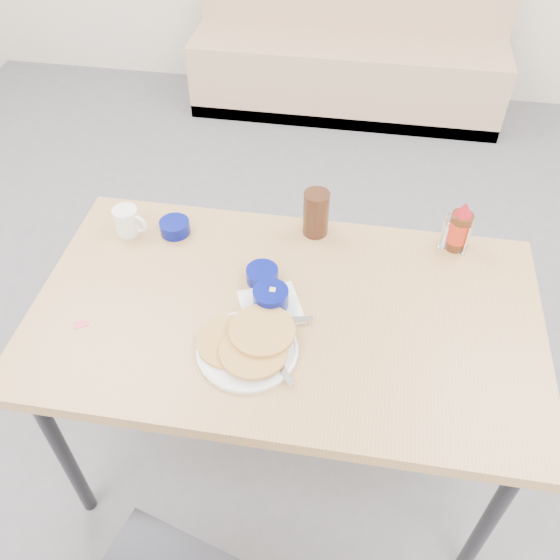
% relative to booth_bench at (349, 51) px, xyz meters
% --- Properties ---
extents(ground, '(6.00, 6.00, 0.00)m').
position_rel_booth_bench_xyz_m(ground, '(0.00, -2.78, -0.35)').
color(ground, slate).
rests_on(ground, ground).
extents(booth_bench, '(1.90, 0.56, 1.22)m').
position_rel_booth_bench_xyz_m(booth_bench, '(0.00, 0.00, 0.00)').
color(booth_bench, tan).
rests_on(booth_bench, ground).
extents(dining_table, '(1.40, 0.80, 0.76)m').
position_rel_booth_bench_xyz_m(dining_table, '(0.00, -2.53, 0.35)').
color(dining_table, tan).
rests_on(dining_table, ground).
extents(pancake_plate, '(0.27, 0.26, 0.05)m').
position_rel_booth_bench_xyz_m(pancake_plate, '(-0.07, -2.68, 0.43)').
color(pancake_plate, white).
rests_on(pancake_plate, dining_table).
extents(coffee_mug, '(0.11, 0.08, 0.09)m').
position_rel_booth_bench_xyz_m(coffee_mug, '(-0.53, -2.29, 0.45)').
color(coffee_mug, white).
rests_on(coffee_mug, dining_table).
extents(grits_setting, '(0.23, 0.21, 0.07)m').
position_rel_booth_bench_xyz_m(grits_setting, '(-0.04, -2.53, 0.44)').
color(grits_setting, white).
rests_on(grits_setting, dining_table).
extents(creamer_bowl, '(0.09, 0.09, 0.04)m').
position_rel_booth_bench_xyz_m(creamer_bowl, '(-0.39, -2.27, 0.43)').
color(creamer_bowl, '#040D69').
rests_on(creamer_bowl, dining_table).
extents(butter_bowl, '(0.09, 0.09, 0.04)m').
position_rel_booth_bench_xyz_m(butter_bowl, '(-0.08, -2.43, 0.43)').
color(butter_bowl, '#040D69').
rests_on(butter_bowl, dining_table).
extents(amber_tumbler, '(0.09, 0.09, 0.15)m').
position_rel_booth_bench_xyz_m(amber_tumbler, '(0.04, -2.19, 0.48)').
color(amber_tumbler, '#381D11').
rests_on(amber_tumbler, dining_table).
extents(condiment_caddy, '(0.10, 0.07, 0.11)m').
position_rel_booth_bench_xyz_m(condiment_caddy, '(0.46, -2.19, 0.45)').
color(condiment_caddy, silver).
rests_on(condiment_caddy, dining_table).
extents(syrup_bottle, '(0.07, 0.07, 0.17)m').
position_rel_booth_bench_xyz_m(syrup_bottle, '(0.47, -2.19, 0.48)').
color(syrup_bottle, '#47230F').
rests_on(syrup_bottle, dining_table).
extents(sugar_wrapper, '(0.04, 0.04, 0.00)m').
position_rel_booth_bench_xyz_m(sugar_wrapper, '(-0.54, -2.67, 0.41)').
color(sugar_wrapper, '#F4516A').
rests_on(sugar_wrapper, dining_table).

